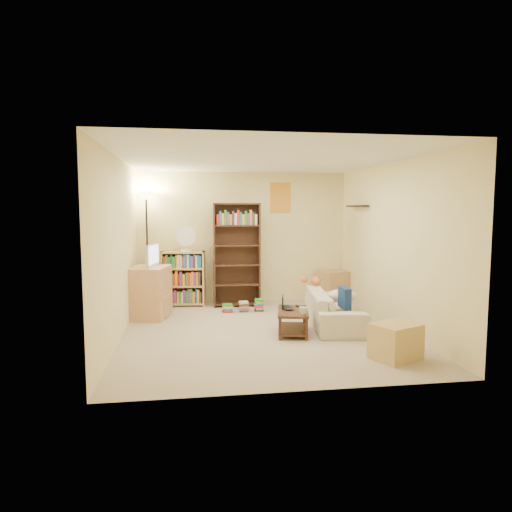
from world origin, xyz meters
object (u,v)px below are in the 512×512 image
tabby_cat (314,280)px  television (149,256)px  coffee_table (293,320)px  side_table (333,286)px  mug (303,311)px  end_cabinet (396,341)px  sofa (334,308)px  laptop (290,308)px  tv_stand (150,292)px  desk_fan (186,239)px  tall_bookshelf (237,252)px  short_bookshelf (184,278)px  floor_lamp (146,215)px

tabby_cat → television: 2.79m
coffee_table → side_table: size_ratio=1.39×
mug → end_cabinet: mug is taller
tabby_cat → coffee_table: size_ratio=0.49×
sofa → mug: (-0.67, -0.69, 0.14)m
laptop → tabby_cat: bearing=-36.7°
tv_stand → desk_fan: (0.60, 0.82, 0.83)m
mug → tall_bookshelf: (-0.67, 2.31, 0.61)m
short_bookshelf → side_table: size_ratio=1.68×
tall_bookshelf → short_bookshelf: (-0.98, 0.19, -0.50)m
laptop → end_cabinet: end_cabinet is taller
desk_fan → short_bookshelf: bearing=140.2°
sofa → laptop: size_ratio=5.35×
sofa → desk_fan: 3.04m
tabby_cat → tall_bookshelf: (-1.21, 0.91, 0.42)m
sofa → television: size_ratio=2.86×
television → desk_fan: (0.60, 0.82, 0.22)m
mug → tabby_cat: bearing=68.9°
floor_lamp → desk_fan: bearing=-3.8°
mug → tall_bookshelf: tall_bookshelf is taller
mug → floor_lamp: floor_lamp is taller
tabby_cat → side_table: bearing=56.3°
tabby_cat → desk_fan: bearing=153.8°
tabby_cat → tv_stand: (-2.74, 0.23, -0.17)m
sofa → television: (-2.87, 0.94, 0.77)m
sofa → mug: bearing=144.0°
mug → floor_lamp: size_ratio=0.06×
tv_stand → floor_lamp: (-0.10, 0.87, 1.27)m
side_table → sofa: bearing=-107.6°
end_cabinet → tabby_cat: bearing=98.0°
tabby_cat → short_bookshelf: short_bookshelf is taller
mug → end_cabinet: bearing=-49.0°
tv_stand → tall_bookshelf: tall_bookshelf is taller
mug → sofa: bearing=45.9°
sofa → mug: 0.97m
tv_stand → side_table: (3.42, 0.79, -0.12)m
mug → end_cabinet: 1.35m
laptop → floor_lamp: (-2.21, 2.10, 1.33)m
laptop → side_table: side_table is taller
tabby_cat → television: (-2.74, 0.23, 0.44)m
sofa → floor_lamp: (-2.97, 1.81, 1.43)m
tv_stand → end_cabinet: 4.06m
mug → floor_lamp: 3.64m
tall_bookshelf → short_bookshelf: 1.12m
laptop → coffee_table: bearing=179.0°
end_cabinet → desk_fan: bearing=125.5°
sofa → short_bookshelf: short_bookshelf is taller
tall_bookshelf → end_cabinet: bearing=-63.7°
coffee_table → tabby_cat: bearing=73.2°
sofa → desk_fan: size_ratio=4.04×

